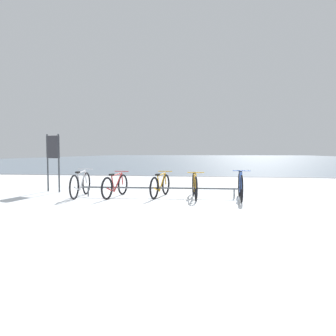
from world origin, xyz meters
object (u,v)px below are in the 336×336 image
object	(u,v)px
bicycle_0	(81,184)
bicycle_2	(160,185)
info_sign	(53,153)
bicycle_4	(240,186)
bicycle_1	(115,186)
bicycle_3	(195,186)

from	to	relation	value
bicycle_0	bicycle_2	world-z (taller)	bicycle_0
bicycle_2	info_sign	size ratio (longest dim) A/B	0.84
bicycle_4	info_sign	distance (m)	6.15
bicycle_1	info_sign	xyz separation A→B (m)	(-2.42, 0.84, 0.96)
bicycle_4	bicycle_1	bearing A→B (deg)	-178.62
bicycle_2	bicycle_3	size ratio (longest dim) A/B	0.95
bicycle_2	bicycle_1	bearing A→B (deg)	-169.12
bicycle_0	bicycle_2	bearing A→B (deg)	8.02
bicycle_3	info_sign	world-z (taller)	info_sign
bicycle_1	bicycle_3	distance (m)	2.33
bicycle_1	bicycle_0	bearing A→B (deg)	-175.62
bicycle_2	bicycle_4	world-z (taller)	bicycle_4
bicycle_3	info_sign	bearing A→B (deg)	172.55
bicycle_0	bicycle_2	xyz separation A→B (m)	(2.35, 0.33, -0.03)
bicycle_1	info_sign	world-z (taller)	info_sign
bicycle_0	bicycle_1	xyz separation A→B (m)	(1.05, 0.08, -0.03)
bicycle_4	bicycle_3	bearing A→B (deg)	174.35
bicycle_2	info_sign	distance (m)	3.90
info_sign	bicycle_4	bearing A→B (deg)	-7.07
bicycle_0	info_sign	world-z (taller)	info_sign
bicycle_0	bicycle_1	size ratio (longest dim) A/B	1.07
bicycle_2	bicycle_4	bearing A→B (deg)	-4.07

